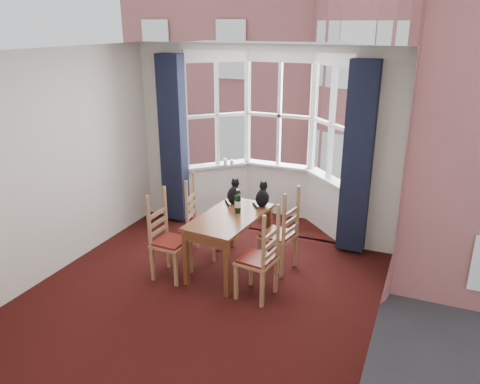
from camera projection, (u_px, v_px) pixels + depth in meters
The scene contains 22 objects.
floor at pixel (193, 304), 5.43m from camera, with size 4.50×4.50×0.00m, color black.
ceiling at pixel (183, 53), 4.47m from camera, with size 4.50×4.50×0.00m, color white.
wall_left at pixel (44, 169), 5.69m from camera, with size 4.50×4.50×0.00m, color silver.
wall_right at pixel (383, 220), 4.21m from camera, with size 4.50×4.50×0.00m, color silver.
wall_near at pixel (18, 299), 3.00m from camera, with size 4.00×4.00×0.00m, color silver.
wall_back_pier_left at pixel (166, 133), 7.50m from camera, with size 0.70×0.12×2.80m, color silver.
wall_back_pier_right at pixel (378, 155), 6.29m from camera, with size 0.70×0.12×2.80m, color silver.
bay_window at pixel (274, 136), 7.33m from camera, with size 2.76×0.94×2.80m.
curtain_left at pixel (173, 140), 7.28m from camera, with size 0.38×0.22×2.60m, color #171C34.
curtain_right at pixel (358, 160), 6.23m from camera, with size 0.38×0.22×2.60m, color #171C34.
dining_table at pixel (230, 223), 5.97m from camera, with size 0.79×1.32×0.77m.
chair_left_near at pixel (165, 242), 5.89m from camera, with size 0.41×0.43×0.92m.
chair_left_far at pixel (198, 223), 6.44m from camera, with size 0.48×0.50×0.92m.
chair_right_near at pixel (263, 262), 5.39m from camera, with size 0.45×0.46×0.92m.
chair_right_far at pixel (284, 237), 6.01m from camera, with size 0.47×0.49×0.92m.
cat_left at pixel (234, 194), 6.30m from camera, with size 0.22×0.28×0.34m.
cat_right at pixel (263, 197), 6.21m from camera, with size 0.22×0.27×0.34m.
wine_bottle at pixel (238, 202), 5.98m from camera, with size 0.08×0.08×0.32m.
candle_tall at pixel (225, 162), 7.65m from camera, with size 0.06×0.06×0.11m, color white.
candle_short at pixel (232, 163), 7.64m from camera, with size 0.06×0.06×0.09m, color white.
street at pixel (399, 150), 35.37m from camera, with size 80.00×80.00×0.00m, color #333335.
tenement_building at pixel (376, 66), 17.00m from camera, with size 18.40×7.80×15.20m.
Camera 1 is at (2.33, -4.07, 3.07)m, focal length 35.00 mm.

